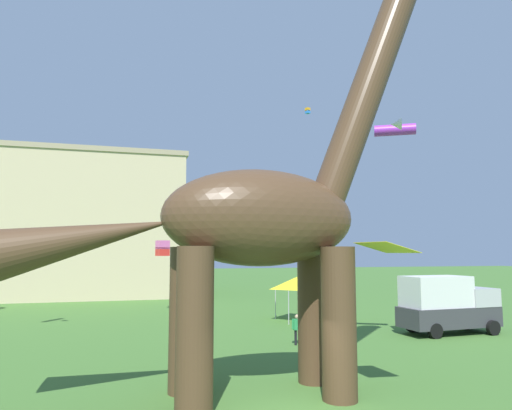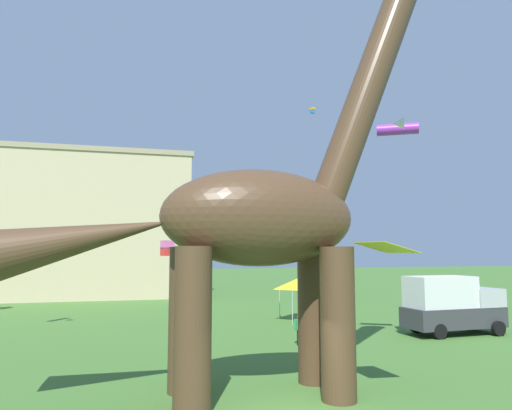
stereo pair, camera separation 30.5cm
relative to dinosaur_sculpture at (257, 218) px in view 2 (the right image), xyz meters
The scene contains 10 objects.
dinosaur_sculpture is the anchor object (origin of this frame).
parked_box_truck 16.05m from the dinosaur_sculpture, 31.21° to the left, with size 5.71×2.42×3.20m.
person_strolling_adult 9.68m from the dinosaur_sculpture, 60.88° to the left, with size 0.55×0.24×1.48m.
person_far_spectator 13.65m from the dinosaur_sculpture, 57.00° to the left, with size 0.66×0.29×1.77m.
festival_canopy_tent 16.89m from the dinosaur_sculpture, 64.20° to the left, with size 3.15×3.15×3.00m.
kite_far_left 10.34m from the dinosaur_sculpture, 28.94° to the left, with size 1.93×1.98×0.56m.
kite_high_right 4.16m from the dinosaur_sculpture, 23.81° to the right, with size 1.44×1.86×0.34m.
kite_far_right 21.68m from the dinosaur_sculpture, 93.79° to the left, with size 1.06×1.06×1.17m.
kite_near_low 28.61m from the dinosaur_sculpture, 64.24° to the left, with size 0.46×0.46×0.51m.
background_building_block 39.12m from the dinosaur_sculpture, 104.21° to the left, with size 22.61×12.70×14.72m.
Camera 2 is at (-4.29, -12.23, 4.51)m, focal length 32.59 mm.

